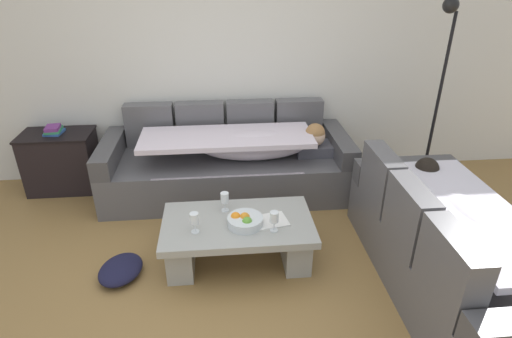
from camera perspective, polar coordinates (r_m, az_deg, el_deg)
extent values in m
plane|color=olive|center=(3.23, -4.64, -17.50)|extent=(14.00, 14.00, 0.00)
cube|color=silver|center=(4.55, -5.89, 15.33)|extent=(9.00, 0.10, 2.70)
cube|color=#555458|center=(4.41, -3.88, -0.74)|extent=(2.51, 0.92, 0.42)
cube|color=#555458|center=(4.64, -14.27, 5.84)|extent=(0.51, 0.16, 0.46)
cube|color=#555458|center=(4.58, -7.59, 6.20)|extent=(0.51, 0.16, 0.46)
cube|color=#555458|center=(4.59, -0.83, 6.47)|extent=(0.51, 0.16, 0.46)
cube|color=#555458|center=(4.66, 5.83, 6.66)|extent=(0.51, 0.16, 0.46)
cube|color=#444346|center=(4.41, -19.32, 2.20)|extent=(0.18, 0.92, 0.20)
cube|color=#444346|center=(4.45, 11.21, 3.46)|extent=(0.18, 0.92, 0.20)
cube|color=#4C4C56|center=(4.39, 7.80, 2.77)|extent=(0.36, 0.28, 0.11)
sphere|color=beige|center=(4.29, 8.05, 4.50)|extent=(0.21, 0.21, 0.21)
sphere|color=#9E7042|center=(4.28, 8.07, 4.87)|extent=(0.20, 0.20, 0.20)
ellipsoid|color=silver|center=(4.23, -0.24, 3.31)|extent=(1.10, 0.44, 0.28)
cube|color=silver|center=(4.16, -4.03, 4.31)|extent=(1.70, 0.60, 0.05)
cube|color=silver|center=(4.02, -3.68, -3.38)|extent=(1.44, 0.04, 0.38)
cube|color=#555458|center=(3.52, 24.80, -11.54)|extent=(0.92, 2.03, 0.42)
cube|color=#555458|center=(2.71, 24.96, -12.29)|extent=(0.16, 0.52, 0.46)
cube|color=#555458|center=(3.11, 20.22, -6.05)|extent=(0.16, 0.52, 0.46)
cube|color=#555458|center=(3.54, 16.67, -1.25)|extent=(0.16, 0.52, 0.46)
cube|color=#444346|center=(4.04, 19.65, -0.16)|extent=(0.92, 0.18, 0.20)
cube|color=#2D6660|center=(3.85, 21.24, -2.57)|extent=(0.28, 0.36, 0.11)
sphere|color=beige|center=(3.80, 22.17, -0.42)|extent=(0.21, 0.21, 0.21)
sphere|color=black|center=(3.79, 22.25, -0.02)|extent=(0.20, 0.20, 0.20)
ellipsoid|color=silver|center=(3.37, 26.42, -6.37)|extent=(0.44, 1.10, 0.28)
cube|color=silver|center=(3.31, 27.34, -5.18)|extent=(0.60, 1.53, 0.05)
cube|color=silver|center=(3.73, 30.84, -10.27)|extent=(0.04, 1.30, 0.38)
cube|color=#9D9E99|center=(3.36, -2.51, -7.57)|extent=(1.20, 0.68, 0.06)
cube|color=#9D9E99|center=(3.49, -10.13, -10.43)|extent=(0.20, 0.54, 0.32)
cube|color=#9D9E99|center=(3.52, 5.16, -9.70)|extent=(0.20, 0.54, 0.32)
cylinder|color=silver|center=(3.29, -1.48, -7.12)|extent=(0.28, 0.28, 0.07)
sphere|color=#5EA336|center=(3.23, -1.22, -7.22)|extent=(0.08, 0.08, 0.08)
sphere|color=orange|center=(3.29, -2.80, -6.55)|extent=(0.08, 0.08, 0.08)
sphere|color=orange|center=(3.28, -1.54, -6.61)|extent=(0.08, 0.08, 0.08)
cylinder|color=silver|center=(3.26, -8.28, -8.42)|extent=(0.06, 0.06, 0.01)
cylinder|color=silver|center=(3.24, -8.33, -7.84)|extent=(0.01, 0.01, 0.07)
cylinder|color=silver|center=(3.19, -8.42, -6.66)|extent=(0.07, 0.07, 0.08)
cylinder|color=silver|center=(3.24, 2.46, -8.32)|extent=(0.06, 0.06, 0.01)
cylinder|color=silver|center=(3.22, 2.48, -7.73)|extent=(0.01, 0.01, 0.07)
cylinder|color=silver|center=(3.18, 2.50, -6.54)|extent=(0.07, 0.07, 0.08)
cylinder|color=silver|center=(3.49, -4.23, -5.60)|extent=(0.06, 0.06, 0.01)
cylinder|color=silver|center=(3.47, -4.25, -5.04)|extent=(0.01, 0.01, 0.07)
cylinder|color=silver|center=(3.42, -4.30, -3.90)|extent=(0.07, 0.07, 0.08)
cube|color=white|center=(3.34, 1.85, -7.08)|extent=(0.32, 0.26, 0.01)
cube|color=black|center=(4.89, -24.94, 0.83)|extent=(0.70, 0.42, 0.62)
cube|color=black|center=(4.77, -25.68, 4.28)|extent=(0.72, 0.44, 0.02)
cube|color=#2D569E|center=(4.77, -25.79, 4.52)|extent=(0.18, 0.20, 0.02)
cube|color=#338C59|center=(4.76, -25.87, 4.80)|extent=(0.16, 0.21, 0.03)
cube|color=#72337F|center=(4.74, -25.99, 5.07)|extent=(0.15, 0.18, 0.03)
cylinder|color=black|center=(4.93, 21.53, -2.18)|extent=(0.28, 0.28, 0.02)
cylinder|color=black|center=(4.59, 23.43, 7.81)|extent=(0.03, 0.03, 1.80)
sphere|color=black|center=(4.26, 25.02, 19.59)|extent=(0.14, 0.14, 0.14)
ellipsoid|color=#191933|center=(3.54, -17.96, -12.91)|extent=(0.43, 0.48, 0.12)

